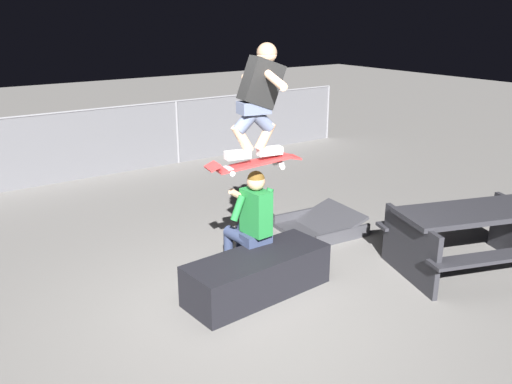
# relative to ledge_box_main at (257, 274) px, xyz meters

# --- Properties ---
(ground_plane) EXTENTS (40.00, 40.00, 0.00)m
(ground_plane) POSITION_rel_ledge_box_main_xyz_m (-0.24, -0.18, -0.23)
(ground_plane) COLOR slate
(ledge_box_main) EXTENTS (1.64, 0.72, 0.45)m
(ledge_box_main) POSITION_rel_ledge_box_main_xyz_m (0.00, 0.00, 0.00)
(ledge_box_main) COLOR black
(ledge_box_main) RESTS_ON ground
(person_sitting_on_ledge) EXTENTS (0.60, 0.77, 1.29)m
(person_sitting_on_ledge) POSITION_rel_ledge_box_main_xyz_m (0.16, 0.37, 0.48)
(person_sitting_on_ledge) COLOR #2D3856
(person_sitting_on_ledge) RESTS_ON ground
(skateboard) EXTENTS (1.04, 0.36, 0.13)m
(skateboard) POSITION_rel_ledge_box_main_xyz_m (0.04, 0.13, 1.19)
(skateboard) COLOR #B72D2D
(skater_airborne) EXTENTS (0.63, 0.89, 1.12)m
(skater_airborne) POSITION_rel_ledge_box_main_xyz_m (0.10, 0.12, 1.88)
(skater_airborne) COLOR white
(kicker_ramp) EXTENTS (1.07, 1.01, 0.37)m
(kicker_ramp) POSITION_rel_ledge_box_main_xyz_m (1.72, 0.93, -0.17)
(kicker_ramp) COLOR #38383D
(kicker_ramp) RESTS_ON ground
(picnic_table_back) EXTENTS (2.04, 1.82, 0.75)m
(picnic_table_back) POSITION_rel_ledge_box_main_xyz_m (2.35, -0.93, 0.27)
(picnic_table_back) COLOR #28282D
(picnic_table_back) RESTS_ON ground
(fence_back) EXTENTS (12.05, 0.05, 1.26)m
(fence_back) POSITION_rel_ledge_box_main_xyz_m (-0.24, 5.30, 0.45)
(fence_back) COLOR slate
(fence_back) RESTS_ON ground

